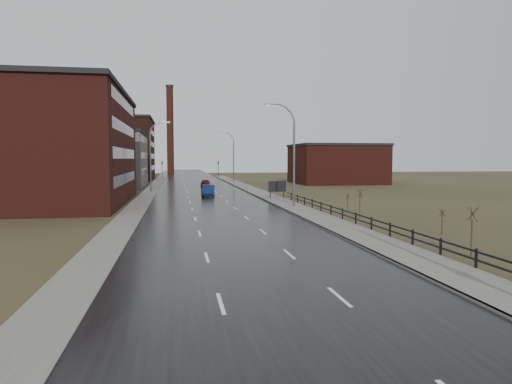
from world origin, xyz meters
name	(u,v)px	position (x,y,z in m)	size (l,w,h in m)	color
ground	(312,344)	(0.00, 0.00, 0.00)	(320.00, 320.00, 0.00)	#2D2819
road	(202,192)	(0.00, 60.00, 0.03)	(14.00, 300.00, 0.06)	black
sidewalk_right	(294,208)	(8.60, 35.00, 0.09)	(3.20, 180.00, 0.18)	#595651
curb_right	(281,208)	(7.08, 35.00, 0.09)	(0.16, 180.00, 0.18)	slate
sidewalk_left	(149,193)	(-8.20, 60.00, 0.06)	(2.40, 260.00, 0.12)	#595651
warehouse_near	(28,147)	(-20.99, 45.00, 6.76)	(22.44, 28.56, 13.50)	#471914
warehouse_mid	(101,159)	(-17.99, 78.00, 5.26)	(16.32, 20.40, 10.50)	slate
warehouse_far	(100,149)	(-22.99, 108.00, 7.76)	(26.52, 24.48, 15.50)	#331611
building_right	(337,164)	(30.30, 82.00, 4.26)	(18.36, 16.32, 8.50)	#471914
smokestack	(170,129)	(-6.00, 150.00, 15.50)	(2.70, 2.70, 30.70)	#331611
streetlight_right_mid	(291,155)	(8.50, 36.00, 5.84)	(3.36, 0.28, 11.35)	slate
streetlight_left	(152,156)	(-7.70, 62.00, 5.84)	(3.36, 0.28, 11.35)	slate
streetlight_right_far	(232,157)	(8.50, 90.00, 5.84)	(3.36, 0.28, 11.35)	slate
guardrail	(375,223)	(10.30, 18.31, 0.71)	(0.10, 53.05, 1.10)	black
shrub_c	(472,230)	(12.13, 9.97, 1.47)	(0.65, 0.69, 2.77)	#382D23
shrub_d	(442,221)	(14.62, 16.77, 0.98)	(0.45, 0.47, 1.85)	#382D23
shrub_e	(360,203)	(12.57, 26.61, 1.39)	(0.62, 0.65, 2.61)	#382D23
shrub_f	(347,202)	(13.32, 31.64, 0.96)	(0.44, 0.46, 1.81)	#382D23
billboard	(277,187)	(9.10, 45.83, 1.68)	(2.36, 0.17, 2.46)	black
traffic_light_left	(162,161)	(-8.00, 120.00, 4.60)	(0.58, 2.73, 5.30)	black
traffic_light_right	(218,161)	(8.00, 120.00, 4.60)	(0.58, 2.73, 5.30)	black
car_near	(208,191)	(0.50, 52.04, 0.81)	(1.72, 4.92, 1.62)	#0E1F46
car_far	(206,183)	(1.45, 73.54, 0.74)	(1.75, 4.36, 1.49)	#500D0D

